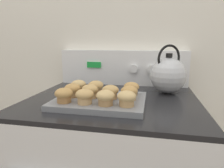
# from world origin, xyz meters

# --- Properties ---
(wall_back) EXTENTS (8.00, 0.05, 2.40)m
(wall_back) POSITION_xyz_m (0.00, 0.69, 1.20)
(wall_back) COLOR silver
(wall_back) RESTS_ON ground_plane
(control_panel) EXTENTS (0.73, 0.07, 0.20)m
(control_panel) POSITION_xyz_m (0.00, 0.64, 1.01)
(control_panel) COLOR white
(control_panel) RESTS_ON stove_range
(muffin_pan) EXTENTS (0.36, 0.28, 0.02)m
(muffin_pan) POSITION_xyz_m (-0.03, 0.25, 0.92)
(muffin_pan) COLOR slate
(muffin_pan) RESTS_ON stove_range
(muffin_r0_c0) EXTENTS (0.07, 0.07, 0.06)m
(muffin_r0_c0) POSITION_xyz_m (-0.15, 0.17, 0.97)
(muffin_r0_c0) COLOR olive
(muffin_r0_c0) RESTS_ON muffin_pan
(muffin_r0_c1) EXTENTS (0.07, 0.07, 0.06)m
(muffin_r0_c1) POSITION_xyz_m (-0.07, 0.17, 0.97)
(muffin_r0_c1) COLOR tan
(muffin_r0_c1) RESTS_ON muffin_pan
(muffin_r0_c2) EXTENTS (0.07, 0.07, 0.06)m
(muffin_r0_c2) POSITION_xyz_m (0.01, 0.16, 0.97)
(muffin_r0_c2) COLOR #A37A4C
(muffin_r0_c2) RESTS_ON muffin_pan
(muffin_r0_c3) EXTENTS (0.07, 0.07, 0.06)m
(muffin_r0_c3) POSITION_xyz_m (0.08, 0.17, 0.97)
(muffin_r0_c3) COLOR tan
(muffin_r0_c3) RESTS_ON muffin_pan
(muffin_r1_c0) EXTENTS (0.07, 0.07, 0.06)m
(muffin_r1_c0) POSITION_xyz_m (-0.15, 0.25, 0.97)
(muffin_r1_c0) COLOR #A37A4C
(muffin_r1_c0) RESTS_ON muffin_pan
(muffin_r1_c1) EXTENTS (0.07, 0.07, 0.06)m
(muffin_r1_c1) POSITION_xyz_m (-0.08, 0.25, 0.97)
(muffin_r1_c1) COLOR tan
(muffin_r1_c1) RESTS_ON muffin_pan
(muffin_r1_c2) EXTENTS (0.07, 0.07, 0.06)m
(muffin_r1_c2) POSITION_xyz_m (0.01, 0.25, 0.97)
(muffin_r1_c2) COLOR tan
(muffin_r1_c2) RESTS_ON muffin_pan
(muffin_r1_c3) EXTENTS (0.07, 0.07, 0.06)m
(muffin_r1_c3) POSITION_xyz_m (0.08, 0.25, 0.97)
(muffin_r1_c3) COLOR #A37A4C
(muffin_r1_c3) RESTS_ON muffin_pan
(muffin_r2_c0) EXTENTS (0.07, 0.07, 0.06)m
(muffin_r2_c0) POSITION_xyz_m (-0.16, 0.33, 0.97)
(muffin_r2_c0) COLOR tan
(muffin_r2_c0) RESTS_ON muffin_pan
(muffin_r2_c1) EXTENTS (0.07, 0.07, 0.06)m
(muffin_r2_c1) POSITION_xyz_m (-0.07, 0.33, 0.97)
(muffin_r2_c1) COLOR #A37A4C
(muffin_r2_c1) RESTS_ON muffin_pan
(muffin_r2_c3) EXTENTS (0.07, 0.07, 0.06)m
(muffin_r2_c3) POSITION_xyz_m (0.09, 0.33, 0.97)
(muffin_r2_c3) COLOR tan
(muffin_r2_c3) RESTS_ON muffin_pan
(tea_kettle) EXTENTS (0.19, 0.17, 0.24)m
(tea_kettle) POSITION_xyz_m (0.25, 0.48, 1.00)
(tea_kettle) COLOR silver
(tea_kettle) RESTS_ON stove_range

